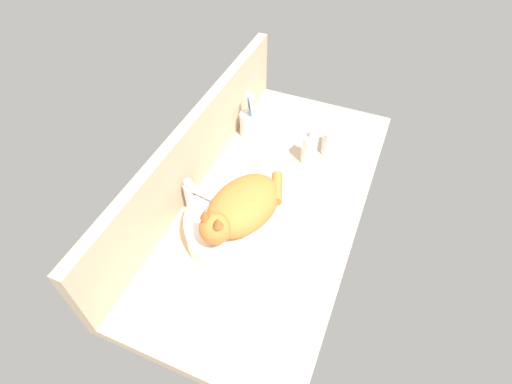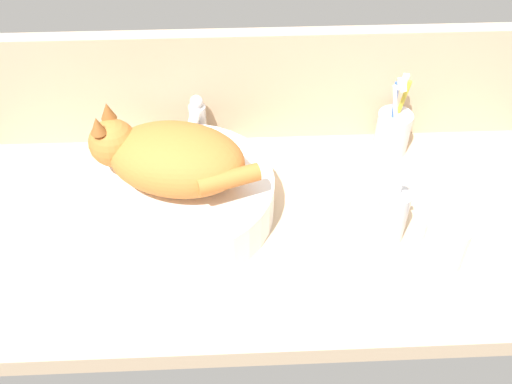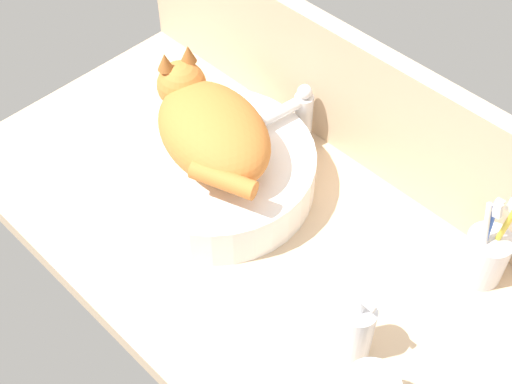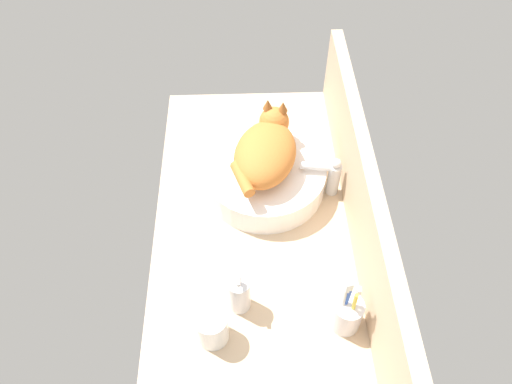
{
  "view_description": "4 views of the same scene",
  "coord_description": "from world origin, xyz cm",
  "px_view_note": "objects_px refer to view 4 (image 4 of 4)",
  "views": [
    {
      "loc": [
        -81.99,
        -28.59,
        99.65
      ],
      "look_at": [
        -6.26,
        2.95,
        8.82
      ],
      "focal_mm": 28.0,
      "sensor_mm": 36.0,
      "label": 1
    },
    {
      "loc": [
        -5.44,
        -75.78,
        80.15
      ],
      "look_at": [
        -2.14,
        -1.62,
        8.83
      ],
      "focal_mm": 40.0,
      "sensor_mm": 36.0,
      "label": 2
    },
    {
      "loc": [
        49.33,
        -52.98,
        97.71
      ],
      "look_at": [
        -4.73,
        1.15,
        8.95
      ],
      "focal_mm": 50.0,
      "sensor_mm": 36.0,
      "label": 3
    },
    {
      "loc": [
        79.72,
        -3.36,
        114.41
      ],
      "look_at": [
        -5.43,
        -0.39,
        10.38
      ],
      "focal_mm": 35.0,
      "sensor_mm": 36.0,
      "label": 4
    }
  ],
  "objects_px": {
    "toothbrush_cup": "(347,314)",
    "faucet": "(330,175)",
    "sink_basin": "(265,177)",
    "cat": "(266,150)",
    "soap_dispenser": "(239,294)",
    "water_glass": "(212,329)"
  },
  "relations": [
    {
      "from": "toothbrush_cup",
      "to": "faucet",
      "type": "bearing_deg",
      "value": 178.24
    },
    {
      "from": "sink_basin",
      "to": "cat",
      "type": "relative_size",
      "value": 1.15
    },
    {
      "from": "soap_dispenser",
      "to": "toothbrush_cup",
      "type": "distance_m",
      "value": 0.26
    },
    {
      "from": "sink_basin",
      "to": "toothbrush_cup",
      "type": "distance_m",
      "value": 0.48
    },
    {
      "from": "cat",
      "to": "water_glass",
      "type": "xyz_separation_m",
      "value": [
        0.48,
        -0.15,
        -0.1
      ]
    },
    {
      "from": "sink_basin",
      "to": "toothbrush_cup",
      "type": "bearing_deg",
      "value": 21.36
    },
    {
      "from": "sink_basin",
      "to": "water_glass",
      "type": "distance_m",
      "value": 0.49
    },
    {
      "from": "sink_basin",
      "to": "water_glass",
      "type": "xyz_separation_m",
      "value": [
        0.47,
        -0.14,
        -0.0
      ]
    },
    {
      "from": "cat",
      "to": "toothbrush_cup",
      "type": "distance_m",
      "value": 0.5
    },
    {
      "from": "soap_dispenser",
      "to": "water_glass",
      "type": "xyz_separation_m",
      "value": [
        0.08,
        -0.06,
        -0.02
      ]
    },
    {
      "from": "soap_dispenser",
      "to": "water_glass",
      "type": "relative_size",
      "value": 1.51
    },
    {
      "from": "cat",
      "to": "water_glass",
      "type": "bearing_deg",
      "value": -17.06
    },
    {
      "from": "sink_basin",
      "to": "faucet",
      "type": "xyz_separation_m",
      "value": [
        0.03,
        0.19,
        0.03
      ]
    },
    {
      "from": "sink_basin",
      "to": "faucet",
      "type": "distance_m",
      "value": 0.19
    },
    {
      "from": "faucet",
      "to": "toothbrush_cup",
      "type": "height_order",
      "value": "toothbrush_cup"
    },
    {
      "from": "cat",
      "to": "faucet",
      "type": "height_order",
      "value": "cat"
    },
    {
      "from": "faucet",
      "to": "soap_dispenser",
      "type": "height_order",
      "value": "soap_dispenser"
    },
    {
      "from": "soap_dispenser",
      "to": "water_glass",
      "type": "height_order",
      "value": "soap_dispenser"
    },
    {
      "from": "sink_basin",
      "to": "water_glass",
      "type": "height_order",
      "value": "water_glass"
    },
    {
      "from": "toothbrush_cup",
      "to": "cat",
      "type": "bearing_deg",
      "value": -159.52
    },
    {
      "from": "cat",
      "to": "toothbrush_cup",
      "type": "height_order",
      "value": "cat"
    },
    {
      "from": "toothbrush_cup",
      "to": "water_glass",
      "type": "distance_m",
      "value": 0.32
    }
  ]
}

